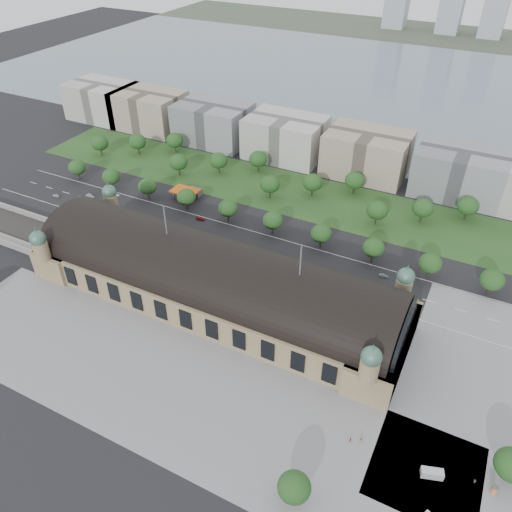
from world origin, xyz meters
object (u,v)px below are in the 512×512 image
at_px(advertising_column, 494,490).
at_px(pedestrian_2, 475,481).
at_px(parked_car_1, 139,237).
at_px(parked_car_4, 136,230).
at_px(bus_east, 333,280).
at_px(traffic_car_0, 56,196).
at_px(bus_mid, 291,268).
at_px(pedestrian_0, 361,441).
at_px(parked_car_2, 117,229).
at_px(pedestrian_1, 350,440).
at_px(traffic_car_4, 281,255).
at_px(bus_west, 232,254).
at_px(traffic_car_6, 393,296).
at_px(parked_car_3, 134,236).
at_px(traffic_car_3, 201,219).
at_px(petrol_station, 191,191).
at_px(van_east, 431,473).
at_px(traffic_car_5, 384,276).
at_px(parked_car_6, 198,256).
at_px(traffic_car_1, 90,196).
at_px(parked_car_5, 151,240).
at_px(traffic_car_2, 161,225).
at_px(parked_car_0, 139,231).
at_px(pedestrian_4, 282,488).

bearing_deg(advertising_column, pedestrian_2, 170.20).
xyz_separation_m(parked_car_1, parked_car_4, (-4.99, 4.00, 0.06)).
distance_m(bus_east, pedestrian_2, 90.60).
relative_size(traffic_car_0, bus_mid, 0.34).
relative_size(bus_east, pedestrian_0, 6.52).
distance_m(parked_car_2, pedestrian_1, 147.39).
xyz_separation_m(traffic_car_4, bus_west, (-18.99, -10.73, 0.93)).
height_order(traffic_car_6, parked_car_2, parked_car_2).
xyz_separation_m(traffic_car_4, parked_car_3, (-67.32, -17.70, 0.12)).
bearing_deg(traffic_car_4, traffic_car_3, -102.07).
distance_m(traffic_car_4, parked_car_3, 69.61).
height_order(petrol_station, traffic_car_3, petrol_station).
distance_m(advertising_column, pedestrian_2, 5.00).
bearing_deg(van_east, parked_car_1, 140.70).
distance_m(traffic_car_5, traffic_car_6, 13.02).
bearing_deg(bus_mid, traffic_car_0, 90.10).
distance_m(traffic_car_6, pedestrian_0, 69.12).
height_order(parked_car_6, pedestrian_2, pedestrian_2).
height_order(van_east, pedestrian_0, van_east).
distance_m(traffic_car_1, bus_mid, 120.54).
distance_m(parked_car_5, bus_mid, 67.30).
bearing_deg(traffic_car_1, parked_car_1, -107.91).
bearing_deg(advertising_column, parked_car_5, 160.38).
bearing_deg(pedestrian_1, bus_mid, 65.00).
bearing_deg(parked_car_2, petrol_station, 130.28).
height_order(traffic_car_2, parked_car_2, parked_car_2).
relative_size(parked_car_0, parked_car_4, 0.92).
relative_size(traffic_car_0, parked_car_2, 0.79).
xyz_separation_m(traffic_car_3, parked_car_5, (-10.56, -26.20, 0.09)).
relative_size(advertising_column, pedestrian_2, 1.85).
xyz_separation_m(traffic_car_6, parked_car_0, (-119.28, -8.64, 0.05)).
relative_size(petrol_station, traffic_car_4, 3.39).
distance_m(parked_car_2, advertising_column, 183.51).
bearing_deg(bus_east, bus_mid, 88.62).
height_order(bus_mid, pedestrian_1, bus_mid).
bearing_deg(parked_car_0, petrol_station, 155.45).
xyz_separation_m(traffic_car_0, bus_east, (155.57, -1.44, 1.08)).
xyz_separation_m(van_east, advertising_column, (16.19, 2.67, 0.41)).
bearing_deg(parked_car_5, traffic_car_5, 75.28).
height_order(parked_car_6, van_east, van_east).
bearing_deg(bus_mid, bus_west, 96.30).
bearing_deg(traffic_car_6, traffic_car_0, -81.82).
relative_size(traffic_car_1, parked_car_0, 1.18).
bearing_deg(bus_east, parked_car_2, 92.43).
bearing_deg(petrol_station, parked_car_2, -107.41).
bearing_deg(traffic_car_0, pedestrian_0, 63.73).
relative_size(traffic_car_0, parked_car_0, 0.95).
bearing_deg(pedestrian_4, advertising_column, 142.77).
bearing_deg(petrol_station, traffic_car_2, -84.82).
height_order(traffic_car_5, bus_mid, bus_mid).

